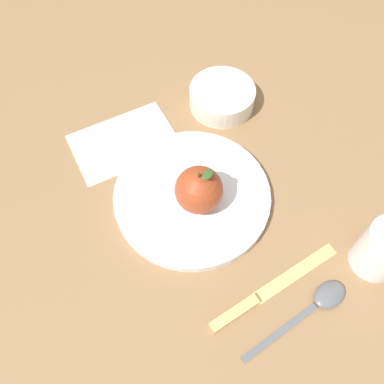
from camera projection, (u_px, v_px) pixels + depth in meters
name	position (u px, v px, depth m)	size (l,w,h in m)	color
ground_plane	(204.00, 225.00, 0.61)	(2.40, 2.40, 0.00)	olive
dinner_plate	(192.00, 196.00, 0.62)	(0.24, 0.24, 0.02)	white
apple	(199.00, 190.00, 0.58)	(0.07, 0.07, 0.08)	#9E3D1E
side_bowl	(222.00, 96.00, 0.71)	(0.11, 0.11, 0.04)	silver
knife	(264.00, 294.00, 0.55)	(0.18, 0.15, 0.01)	#D8B766
spoon	(319.00, 303.00, 0.54)	(0.14, 0.13, 0.01)	#59595E
linen_napkin	(124.00, 142.00, 0.68)	(0.11, 0.17, 0.00)	silver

